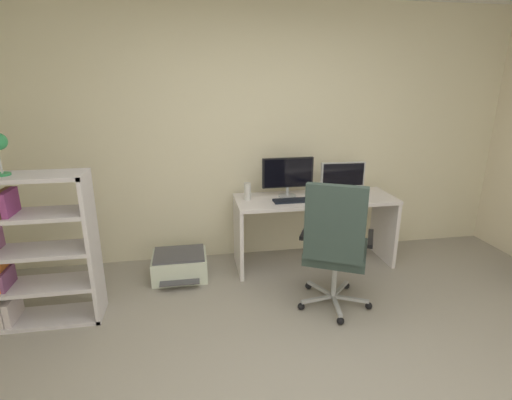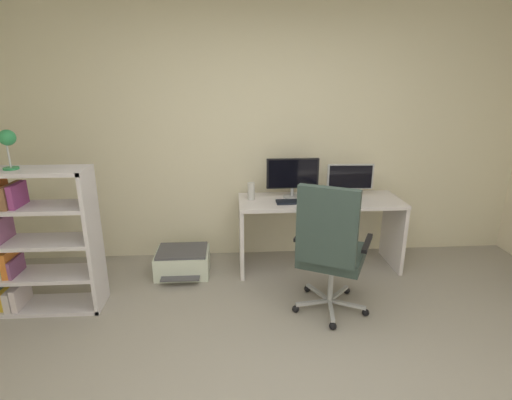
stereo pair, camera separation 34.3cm
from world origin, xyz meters
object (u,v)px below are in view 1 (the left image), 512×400
desk (314,214)px  keyboard (291,201)px  monitor_main (288,174)px  office_chair (335,244)px  monitor_secondary (343,176)px  bookshelf (14,252)px  desktop_speaker (247,191)px  printer (180,265)px  computer_mouse (319,199)px

desk → keyboard: 0.35m
monitor_main → office_chair: size_ratio=0.46×
monitor_secondary → bookshelf: bearing=-166.5°
desk → desktop_speaker: 0.73m
office_chair → printer: size_ratio=2.18×
keyboard → monitor_main: bearing=86.3°
desk → desktop_speaker: size_ratio=9.41×
monitor_main → printer: bearing=-171.9°
desktop_speaker → desk: bearing=-3.4°
desktop_speaker → bookshelf: 2.00m
computer_mouse → bookshelf: 2.62m
office_chair → computer_mouse: bearing=81.2°
desk → computer_mouse: bearing=-85.8°
keyboard → printer: size_ratio=0.66×
keyboard → desktop_speaker: desktop_speaker is taller
office_chair → printer: office_chair is taller
keyboard → monitor_secondary: bearing=16.4°
office_chair → monitor_secondary: bearing=66.1°
desk → monitor_secondary: size_ratio=3.49×
desk → monitor_main: bearing=161.6°
monitor_main → printer: monitor_main is taller
desk → monitor_main: (-0.27, 0.09, 0.41)m
monitor_main → bookshelf: 2.42m
desk → office_chair: office_chair is taller
monitor_secondary → bookshelf: size_ratio=0.38×
monitor_main → monitor_secondary: size_ratio=1.13×
bookshelf → monitor_main: bearing=16.8°
computer_mouse → bookshelf: (-2.57, -0.50, -0.14)m
monitor_secondary → office_chair: (-0.43, -0.96, -0.30)m
monitor_main → office_chair: office_chair is taller
monitor_main → keyboard: monitor_main is taller
desk → bookshelf: size_ratio=1.33×
desktop_speaker → bookshelf: bookshelf is taller
keyboard → desk: bearing=18.2°
monitor_secondary → printer: 1.86m
monitor_main → computer_mouse: bearing=-34.4°
monitor_main → monitor_secondary: monitor_main is taller
desk → keyboard: keyboard is taller
office_chair → bookshelf: bookshelf is taller
computer_mouse → keyboard: bearing=166.5°
printer → keyboard: bearing=-1.4°
desktop_speaker → bookshelf: bearing=-161.1°
bookshelf → printer: (1.20, 0.53, -0.48)m
desk → keyboard: (-0.27, -0.10, 0.19)m
monitor_main → bookshelf: (-2.30, -0.69, -0.35)m
desktop_speaker → office_chair: bearing=-58.1°
keyboard → bookshelf: bookshelf is taller
desk → bookshelf: (-2.56, -0.60, 0.06)m
keyboard → office_chair: size_ratio=0.30×
computer_mouse → printer: computer_mouse is taller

